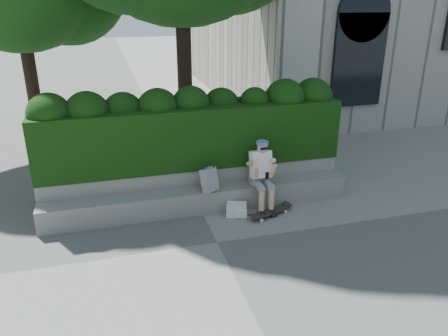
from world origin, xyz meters
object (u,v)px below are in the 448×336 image
object	(u,v)px
skateboard	(271,212)
backpack_ground	(236,209)
backpack_plaid	(209,180)
person	(262,172)

from	to	relation	value
skateboard	backpack_ground	world-z (taller)	backpack_ground
skateboard	backpack_plaid	bearing A→B (deg)	136.38
person	skateboard	bearing A→B (deg)	-80.56
skateboard	backpack_ground	bearing A→B (deg)	143.42
person	backpack_ground	size ratio (longest dim) A/B	3.67
person	backpack_ground	world-z (taller)	person
person	backpack_ground	distance (m)	0.87
person	skateboard	xyz separation A→B (m)	(0.06, -0.38, -0.68)
skateboard	backpack_plaid	world-z (taller)	backpack_plaid
skateboard	backpack_ground	distance (m)	0.66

